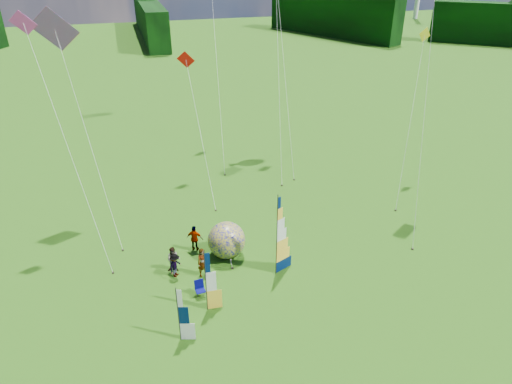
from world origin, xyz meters
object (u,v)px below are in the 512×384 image
object	(u,v)px
feather_banner_main	(277,237)
kite_whale	(281,22)
spectator_a	(203,262)
camp_chair	(200,289)
bol_inflatable	(227,240)
spectator_b	(174,260)
side_banner_left	(206,282)
spectator_d	(195,238)
side_banner_far	(178,315)
spectator_c	(175,265)

from	to	relation	value
feather_banner_main	kite_whale	xyz separation A→B (m)	(5.82, 16.73, 9.27)
spectator_a	camp_chair	world-z (taller)	spectator_a
bol_inflatable	spectator_b	size ratio (longest dim) A/B	1.39
spectator_b	camp_chair	bearing A→B (deg)	-50.36
bol_inflatable	spectator_b	distance (m)	3.48
side_banner_left	bol_inflatable	xyz separation A→B (m)	(2.13, 4.46, -0.69)
spectator_a	spectator_d	xyz separation A→B (m)	(-0.04, 2.66, -0.03)
feather_banner_main	camp_chair	distance (m)	5.23
spectator_a	camp_chair	distance (m)	1.92
side_banner_far	spectator_d	distance (m)	7.64
spectator_d	spectator_b	bearing A→B (deg)	73.79
spectator_b	kite_whale	distance (m)	21.82
feather_banner_main	side_banner_far	size ratio (longest dim) A/B	1.63
feather_banner_main	side_banner_far	distance (m)	7.30
spectator_c	spectator_d	size ratio (longest dim) A/B	0.86
side_banner_far	spectator_c	xyz separation A→B (m)	(0.44, 5.07, -0.82)
spectator_c	bol_inflatable	bearing A→B (deg)	-33.08
spectator_c	kite_whale	xyz separation A→B (m)	(11.62, 15.29, 11.10)
camp_chair	kite_whale	xyz separation A→B (m)	(10.54, 17.48, 11.39)
spectator_b	camp_chair	xyz separation A→B (m)	(1.10, -2.69, -0.35)
spectator_b	side_banner_left	bearing A→B (deg)	-54.31
bol_inflatable	spectator_a	size ratio (longest dim) A/B	1.26
spectator_d	camp_chair	xyz separation A→B (m)	(-0.47, -4.46, -0.41)
side_banner_left	spectator_d	distance (m)	5.70
spectator_a	spectator_c	world-z (taller)	spectator_a
spectator_c	camp_chair	xyz separation A→B (m)	(1.08, -2.19, -0.29)
side_banner_far	kite_whale	distance (m)	25.81
spectator_a	spectator_c	size ratio (longest dim) A/B	1.20
feather_banner_main	side_banner_far	world-z (taller)	feather_banner_main
side_banner_left	side_banner_far	world-z (taller)	side_banner_left
side_banner_left	camp_chair	xyz separation A→B (m)	(-0.17, 1.15, -1.38)
spectator_b	spectator_d	bearing A→B (deg)	65.68
spectator_c	spectator_d	bearing A→B (deg)	4.16
side_banner_left	spectator_c	world-z (taller)	side_banner_left
bol_inflatable	kite_whale	distance (m)	19.57
bol_inflatable	spectator_a	xyz separation A→B (m)	(-1.79, -1.51, -0.24)
side_banner_far	spectator_c	size ratio (longest dim) A/B	2.06
spectator_d	kite_whale	world-z (taller)	kite_whale
side_banner_far	spectator_d	size ratio (longest dim) A/B	1.77
feather_banner_main	kite_whale	bearing A→B (deg)	47.47
side_banner_left	kite_whale	world-z (taller)	kite_whale
side_banner_far	kite_whale	bearing A→B (deg)	75.29
bol_inflatable	spectator_d	size ratio (longest dim) A/B	1.30
side_banner_far	bol_inflatable	distance (m)	7.30
side_banner_left	spectator_a	world-z (taller)	side_banner_left
feather_banner_main	side_banner_far	bearing A→B (deg)	-173.10
camp_chair	kite_whale	distance (m)	23.37
spectator_a	spectator_d	bearing A→B (deg)	79.46
spectator_b	kite_whale	bearing A→B (deg)	69.10
side_banner_far	spectator_c	bearing A→B (deg)	100.96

